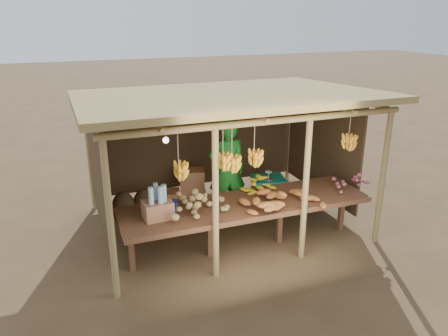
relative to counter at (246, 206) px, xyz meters
name	(u,v)px	position (x,y,z in m)	size (l,w,h in m)	color
ground	(224,223)	(0.00, 0.95, -0.74)	(60.00, 60.00, 0.00)	brown
stall_structure	(226,119)	(0.01, 0.90, 1.18)	(4.70, 3.50, 2.43)	olive
counter	(246,206)	(0.00, 0.00, 0.00)	(3.90, 1.05, 0.80)	brown
potato_heap	(194,200)	(-0.84, -0.04, 0.24)	(0.99, 0.60, 0.37)	#A08552
sweet_potato_heap	(282,195)	(0.46, -0.30, 0.24)	(1.14, 0.69, 0.36)	#AF642D
onion_heap	(354,178)	(1.90, -0.11, 0.24)	(0.70, 0.42, 0.35)	#A85162
banana_pile	(258,181)	(0.37, 0.36, 0.23)	(0.51, 0.31, 0.34)	yellow
tomato_basin	(164,206)	(-1.25, 0.16, 0.15)	(0.40, 0.40, 0.21)	navy
bottle_box	(157,205)	(-1.39, -0.03, 0.26)	(0.42, 0.34, 0.51)	#A26A48
vendor	(227,170)	(0.14, 1.16, 0.19)	(0.68, 0.45, 1.86)	#1A7822
tarp_crate	(268,190)	(1.08, 1.38, -0.43)	(0.72, 0.66, 0.74)	brown
carton_stack	(184,192)	(-0.47, 1.85, -0.41)	(1.04, 0.46, 0.73)	#A26A48
burlap_sacks	(134,203)	(-1.44, 1.86, -0.49)	(0.81, 0.42, 0.57)	#493522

